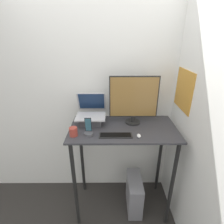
% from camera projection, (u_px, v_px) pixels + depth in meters
% --- Properties ---
extents(wall_back, '(6.00, 0.05, 2.60)m').
position_uv_depth(wall_back, '(122.00, 100.00, 2.12)').
color(wall_back, white).
rests_on(wall_back, ground_plane).
extents(wall_side_right, '(0.06, 6.00, 2.60)m').
position_uv_depth(wall_side_right, '(201.00, 126.00, 1.51)').
color(wall_side_right, white).
rests_on(wall_side_right, ground_plane).
extents(desk, '(1.12, 0.59, 1.13)m').
position_uv_depth(desk, '(123.00, 144.00, 1.92)').
color(desk, '#333338').
rests_on(desk, ground_plane).
extents(laptop, '(0.32, 0.32, 0.32)m').
position_uv_depth(laptop, '(91.00, 116.00, 1.91)').
color(laptop, '#4C4C51').
rests_on(laptop, desk).
extents(monitor, '(0.52, 0.16, 0.52)m').
position_uv_depth(monitor, '(134.00, 100.00, 1.84)').
color(monitor, black).
rests_on(monitor, desk).
extents(keyboard, '(0.32, 0.09, 0.02)m').
position_uv_depth(keyboard, '(116.00, 135.00, 1.68)').
color(keyboard, black).
rests_on(keyboard, desk).
extents(mouse, '(0.04, 0.06, 0.03)m').
position_uv_depth(mouse, '(139.00, 136.00, 1.66)').
color(mouse, white).
rests_on(mouse, desk).
extents(cell_phone, '(0.09, 0.09, 0.19)m').
position_uv_depth(cell_phone, '(88.00, 131.00, 1.69)').
color(cell_phone, '#4C4C51').
rests_on(cell_phone, desk).
extents(computer_tower, '(0.16, 0.41, 0.44)m').
position_uv_depth(computer_tower, '(134.00, 193.00, 2.17)').
color(computer_tower, gray).
rests_on(computer_tower, ground_plane).
extents(mug, '(0.08, 0.08, 0.09)m').
position_uv_depth(mug, '(73.00, 132.00, 1.68)').
color(mug, '#9E382D').
rests_on(mug, desk).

